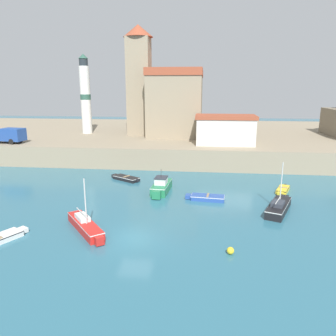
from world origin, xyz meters
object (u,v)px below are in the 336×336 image
dinghy_yellow_2 (283,190)px  mooring_buoy (230,251)px  sailboat_black_1 (279,207)px  truck_on_quay (10,135)px  sailboat_red_5 (85,225)px  church (171,98)px  harbor_shed_mid_row (225,129)px  dinghy_blue_6 (206,197)px  motorboat_green_0 (161,187)px  dinghy_white_3 (0,238)px  dinghy_black_4 (126,178)px  lighthouse (85,96)px

dinghy_yellow_2 → mooring_buoy: 15.91m
sailboat_black_1 → truck_on_quay: bearing=155.5°
sailboat_red_5 → church: (3.19, 35.58, 8.68)m
dinghy_yellow_2 → mooring_buoy: size_ratio=6.56×
harbor_shed_mid_row → truck_on_quay: harbor_shed_mid_row is taller
mooring_buoy → harbor_shed_mid_row: bearing=87.9°
sailboat_red_5 → sailboat_black_1: bearing=20.2°
harbor_shed_mid_row → dinghy_blue_6: bearing=-99.0°
motorboat_green_0 → harbor_shed_mid_row: bearing=62.9°
dinghy_white_3 → church: bearing=76.9°
sailboat_black_1 → dinghy_black_4: 18.51m
dinghy_white_3 → motorboat_green_0: bearing=51.1°
dinghy_yellow_2 → dinghy_black_4: size_ratio=0.84×
dinghy_blue_6 → harbor_shed_mid_row: 17.45m
harbor_shed_mid_row → church: bearing=130.2°
motorboat_green_0 → dinghy_white_3: bearing=-128.9°
dinghy_black_4 → truck_on_quay: truck_on_quay is taller
sailboat_red_5 → truck_on_quay: truck_on_quay is taller
dinghy_yellow_2 → church: church is taller
sailboat_red_5 → motorboat_green_0: bearing=65.6°
church → harbor_shed_mid_row: size_ratio=2.10×
lighthouse → truck_on_quay: (-7.61, -11.71, -5.41)m
motorboat_green_0 → church: church is taller
dinghy_black_4 → church: 23.06m
dinghy_black_4 → lighthouse: 24.34m
dinghy_black_4 → truck_on_quay: (-19.19, 7.56, 3.91)m
mooring_buoy → truck_on_quay: 39.50m
harbor_shed_mid_row → motorboat_green_0: bearing=-117.1°
dinghy_yellow_2 → mooring_buoy: dinghy_yellow_2 is taller
sailboat_red_5 → mooring_buoy: bearing=-12.8°
dinghy_yellow_2 → harbor_shed_mid_row: (-5.63, 13.03, 4.82)m
dinghy_white_3 → mooring_buoy: size_ratio=7.79×
mooring_buoy → motorboat_green_0: bearing=116.6°
motorboat_green_0 → sailboat_black_1: size_ratio=0.89×
church → truck_on_quay: bearing=-149.3°
dinghy_yellow_2 → dinghy_blue_6: size_ratio=0.83×
harbor_shed_mid_row → dinghy_yellow_2: bearing=-66.6°
lighthouse → harbor_shed_mid_row: (24.00, -8.91, -4.51)m
motorboat_green_0 → dinghy_black_4: bearing=139.4°
dinghy_white_3 → truck_on_quay: bearing=119.2°
motorboat_green_0 → sailboat_red_5: (-4.70, -10.34, -0.18)m
lighthouse → dinghy_black_4: bearing=-59.0°
dinghy_black_4 → motorboat_green_0: bearing=-40.6°
motorboat_green_0 → sailboat_black_1: sailboat_black_1 is taller
sailboat_red_5 → harbor_shed_mid_row: (12.17, 24.94, 4.61)m
dinghy_white_3 → dinghy_blue_6: bearing=35.6°
sailboat_black_1 → lighthouse: 40.54m
dinghy_white_3 → dinghy_black_4: dinghy_black_4 is taller
church → harbor_shed_mid_row: 14.51m
sailboat_black_1 → lighthouse: size_ratio=0.42×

